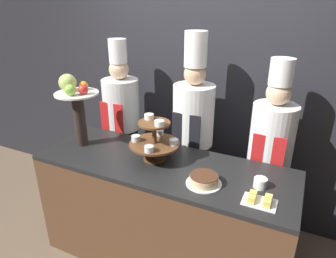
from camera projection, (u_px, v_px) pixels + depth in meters
name	position (u px, v px, depth m)	size (l,w,h in m)	color
wall_back	(204.00, 81.00, 2.90)	(10.00, 0.06, 2.80)	#232328
buffet_counter	(163.00, 213.00, 2.51)	(2.02, 0.70, 0.95)	brown
tiered_stand	(154.00, 139.00, 2.31)	(0.40, 0.40, 0.36)	brown
fruit_pedestal	(76.00, 101.00, 2.48)	(0.36, 0.36, 0.61)	#2D231E
cake_round	(204.00, 180.00, 2.04)	(0.25, 0.25, 0.07)	white
cup_white	(260.00, 183.00, 2.00)	(0.09, 0.09, 0.07)	white
cake_square_tray	(260.00, 200.00, 1.86)	(0.21, 0.15, 0.05)	white
chef_left	(122.00, 121.00, 3.05)	(0.36, 0.36, 1.79)	black
chef_center_left	(193.00, 130.00, 2.72)	(0.37, 0.37, 1.89)	#28282D
chef_center_right	(270.00, 152.00, 2.48)	(0.35, 0.35, 1.73)	#38332D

